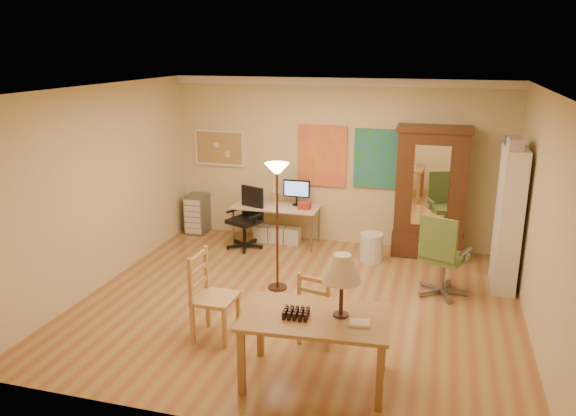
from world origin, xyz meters
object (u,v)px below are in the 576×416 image
(dining_table, at_px, (325,303))
(office_chair_black, at_px, (246,232))
(office_chair_green, at_px, (441,274))
(bookshelf, at_px, (508,220))
(computer_desk, at_px, (278,220))
(armoire, at_px, (430,201))

(dining_table, xyz_separation_m, office_chair_black, (-2.03, 3.40, -0.57))
(dining_table, bearing_deg, office_chair_green, 65.76)
(office_chair_green, distance_m, bookshelf, 1.16)
(bookshelf, bearing_deg, dining_table, -123.02)
(dining_table, relative_size, office_chair_black, 1.48)
(computer_desk, distance_m, bookshelf, 3.61)
(office_chair_green, bearing_deg, computer_desk, 152.37)
(office_chair_black, xyz_separation_m, armoire, (2.86, 0.44, 0.62))
(office_chair_black, relative_size, office_chair_green, 0.89)
(computer_desk, relative_size, office_chair_green, 1.27)
(office_chair_black, xyz_separation_m, bookshelf, (3.90, -0.52, 0.69))
(armoire, bearing_deg, office_chair_black, -171.20)
(dining_table, distance_m, office_chair_black, 4.01)
(office_chair_black, height_order, office_chair_green, office_chair_green)
(office_chair_black, bearing_deg, dining_table, -59.18)
(dining_table, xyz_separation_m, office_chair_green, (1.07, 2.37, -0.54))
(dining_table, height_order, armoire, armoire)
(office_chair_black, distance_m, armoire, 2.96)
(office_chair_black, xyz_separation_m, office_chair_green, (3.10, -1.03, 0.03))
(dining_table, bearing_deg, armoire, 77.82)
(armoire, distance_m, bookshelf, 1.42)
(office_chair_black, bearing_deg, office_chair_green, -18.40)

